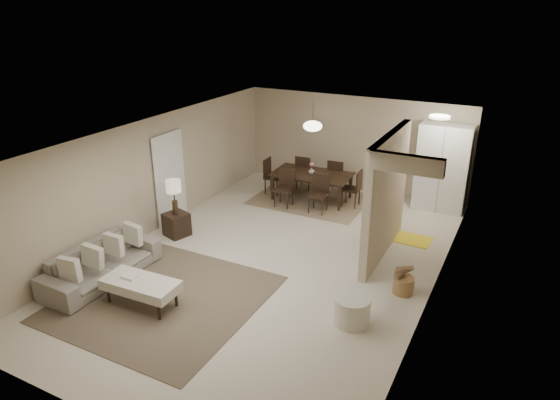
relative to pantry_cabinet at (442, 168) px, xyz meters
The scene contains 22 objects.
floor 4.88m from the pantry_cabinet, 119.52° to the right, with size 9.00×9.00×0.00m, color beige.
ceiling 4.98m from the pantry_cabinet, 119.52° to the right, with size 9.00×9.00×0.00m, color white.
back_wall 2.38m from the pantry_cabinet, behind, with size 6.00×6.00×0.00m, color tan.
left_wall 6.77m from the pantry_cabinet, 142.20° to the right, with size 9.00×9.00×0.00m, color tan.
right_wall 4.21m from the pantry_cabinet, 81.10° to the right, with size 9.00×9.00×0.00m, color tan.
partition 2.96m from the pantry_cabinet, 100.74° to the right, with size 0.15×2.50×2.50m, color tan.
doorway 6.40m from the pantry_cabinet, 146.29° to the right, with size 0.04×0.90×2.04m, color black.
pantry_cabinet is the anchor object (origin of this frame).
flush_light 1.70m from the pantry_cabinet, 93.01° to the right, with size 0.44×0.44×0.05m, color white.
living_rug 7.16m from the pantry_cabinet, 118.66° to the right, with size 3.20×3.20×0.01m, color brown.
sofa 7.89m from the pantry_cabinet, 127.68° to the right, with size 0.88×2.24×0.65m, color gray.
ottoman_bench 7.47m from the pantry_cabinet, 118.90° to the right, with size 1.32×0.65×0.47m.
side_table 6.34m from the pantry_cabinet, 139.09° to the right, with size 0.46×0.46×0.51m, color black.
table_lamp 6.29m from the pantry_cabinet, 139.09° to the right, with size 0.32×0.32×0.76m.
round_pouf 5.45m from the pantry_cabinet, 93.16° to the right, with size 0.59×0.59×0.46m, color beige.
wicker_basket 4.25m from the pantry_cabinet, 87.14° to the right, with size 0.36×0.36×0.31m, color brown.
dining_rug 3.30m from the pantry_cabinet, 163.55° to the right, with size 2.80×2.10×0.01m, color #867653.
dining_table 3.21m from the pantry_cabinet, 163.55° to the right, with size 1.97×1.10×0.69m, color black.
dining_chairs 3.19m from the pantry_cabinet, 163.55° to the right, with size 2.53×1.88×0.94m.
vase 3.14m from the pantry_cabinet, 163.55° to the right, with size 0.15×0.15×0.16m, color silver.
yellow_mat 2.26m from the pantry_cabinet, 97.08° to the right, with size 0.99×0.61×0.01m, color yellow.
pendant_light 3.25m from the pantry_cabinet, 163.55° to the right, with size 0.46×0.46×0.71m.
Camera 1 is at (4.08, -7.64, 4.79)m, focal length 32.00 mm.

